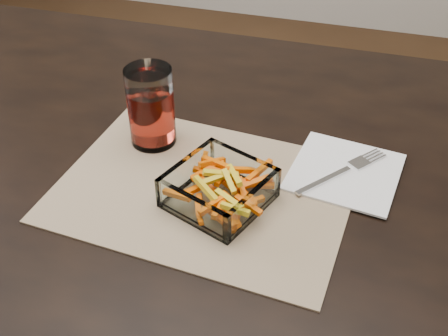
{
  "coord_description": "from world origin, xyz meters",
  "views": [
    {
      "loc": [
        0.29,
        -0.73,
        1.33
      ],
      "look_at": [
        0.1,
        -0.08,
        0.78
      ],
      "focal_mm": 45.0,
      "sensor_mm": 36.0,
      "label": 1
    }
  ],
  "objects_px": {
    "dining_table": "(185,184)",
    "fork": "(344,170)",
    "tumbler": "(151,109)",
    "glass_bowl": "(219,190)"
  },
  "relations": [
    {
      "from": "dining_table",
      "to": "glass_bowl",
      "type": "xyz_separation_m",
      "value": [
        0.1,
        -0.12,
        0.11
      ]
    },
    {
      "from": "tumbler",
      "to": "fork",
      "type": "distance_m",
      "value": 0.34
    },
    {
      "from": "dining_table",
      "to": "fork",
      "type": "bearing_deg",
      "value": -0.35
    },
    {
      "from": "glass_bowl",
      "to": "tumbler",
      "type": "xyz_separation_m",
      "value": [
        -0.15,
        0.12,
        0.04
      ]
    },
    {
      "from": "glass_bowl",
      "to": "fork",
      "type": "bearing_deg",
      "value": 34.41
    },
    {
      "from": "tumbler",
      "to": "dining_table",
      "type": "bearing_deg",
      "value": 2.19
    },
    {
      "from": "fork",
      "to": "tumbler",
      "type": "bearing_deg",
      "value": -140.62
    },
    {
      "from": "dining_table",
      "to": "fork",
      "type": "height_order",
      "value": "fork"
    },
    {
      "from": "dining_table",
      "to": "tumbler",
      "type": "distance_m",
      "value": 0.16
    },
    {
      "from": "dining_table",
      "to": "fork",
      "type": "xyz_separation_m",
      "value": [
        0.28,
        -0.0,
        0.1
      ]
    }
  ]
}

